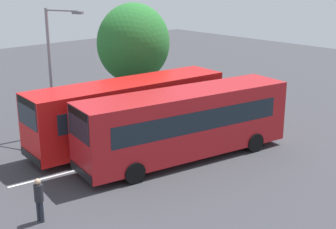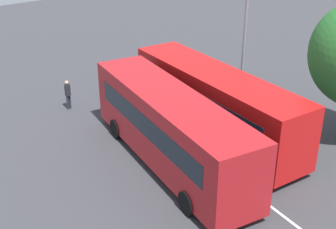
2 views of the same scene
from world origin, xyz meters
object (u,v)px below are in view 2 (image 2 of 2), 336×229
at_px(bus_far_left, 215,102).
at_px(bus_center_left, 170,127).
at_px(street_lamp, 243,36).
at_px(pedestrian, 68,92).

bearing_deg(bus_far_left, bus_center_left, 107.23).
distance_m(bus_center_left, street_lamp, 7.85).
height_order(bus_center_left, pedestrian, bus_center_left).
distance_m(bus_far_left, street_lamp, 4.74).
bearing_deg(bus_far_left, pedestrian, 34.88).
xyz_separation_m(bus_far_left, pedestrian, (7.22, 4.06, -0.82)).
bearing_deg(pedestrian, street_lamp, 34.18).
relative_size(bus_far_left, bus_center_left, 0.99).
bearing_deg(pedestrian, bus_far_left, 7.64).
height_order(bus_center_left, street_lamp, street_lamp).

